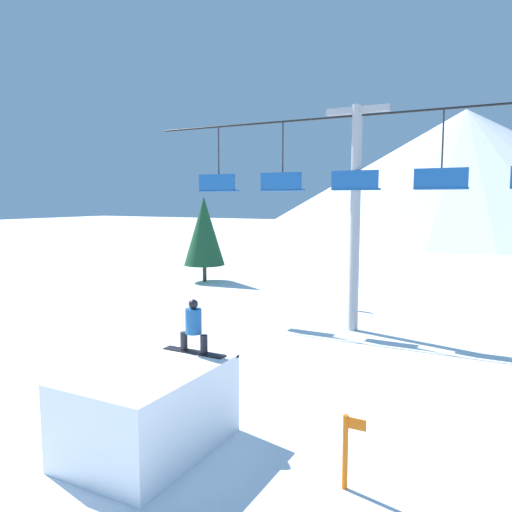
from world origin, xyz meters
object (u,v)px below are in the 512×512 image
Objects in this scene: snow_ramp at (149,409)px; distant_skier at (352,296)px; trail_marker at (346,449)px; snowboarder at (194,327)px.

distant_skier is at bearing 91.00° from snow_ramp.
trail_marker is 1.10× the size of distant_skier.
trail_marker is at bearing -11.16° from snowboarder.
snowboarder is at bearing -87.91° from distant_skier.
snow_ramp reaches higher than distant_skier.
trail_marker is at bearing 7.73° from snow_ramp.
snow_ramp is at bearing -100.28° from snowboarder.
snow_ramp is at bearing -89.00° from distant_skier.
snowboarder reaches higher than distant_skier.
snowboarder is at bearing 79.72° from snow_ramp.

